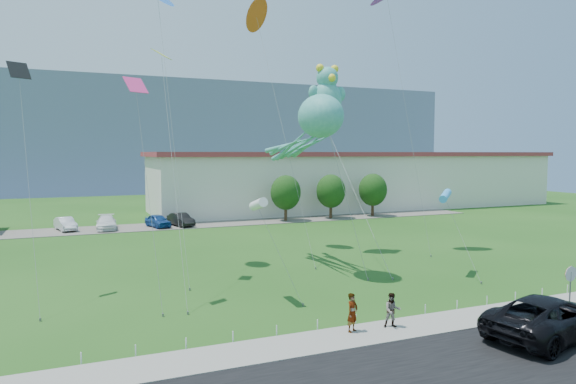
{
  "coord_description": "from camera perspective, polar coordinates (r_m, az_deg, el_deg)",
  "views": [
    {
      "loc": [
        -13.04,
        -21.84,
        8.06
      ],
      "look_at": [
        -0.57,
        8.0,
        5.6
      ],
      "focal_mm": 32.0,
      "sensor_mm": 36.0,
      "label": 1
    }
  ],
  "objects": [
    {
      "name": "hill_ridge",
      "position": [
        142.51,
        -17.51,
        5.94
      ],
      "size": [
        160.0,
        50.0,
        25.0
      ],
      "primitive_type": "cube",
      "color": "slate",
      "rests_on": "ground"
    },
    {
      "name": "tree_near",
      "position": [
        60.59,
        -0.26,
        -0.07
      ],
      "size": [
        3.6,
        3.6,
        5.47
      ],
      "color": "#3F2B19",
      "rests_on": "ground"
    },
    {
      "name": "small_kite_pink",
      "position": [
        28.14,
        -16.28,
        8.8
      ],
      "size": [
        1.43,
        3.65,
        12.06
      ],
      "color": "#F83787",
      "rests_on": "ground"
    },
    {
      "name": "small_kite_cyan",
      "position": [
        35.32,
        17.11,
        -0.44
      ],
      "size": [
        0.73,
        4.16,
        5.7
      ],
      "color": "#36A3F6",
      "rests_on": "ground"
    },
    {
      "name": "small_kite_blue",
      "position": [
        38.82,
        -14.21,
        19.8
      ],
      "size": [
        1.8,
        8.33,
        19.67
      ],
      "color": "blue",
      "rests_on": "ground"
    },
    {
      "name": "small_kite_yellow",
      "position": [
        32.69,
        -13.58,
        11.74
      ],
      "size": [
        1.29,
        8.63,
        14.63
      ],
      "color": "#C7D632",
      "rests_on": "ground"
    },
    {
      "name": "pedestrian_right",
      "position": [
        24.51,
        11.52,
        -12.75
      ],
      "size": [
        0.93,
        0.83,
        1.59
      ],
      "primitive_type": "imported",
      "rotation": [
        0.0,
        0.0,
        -0.36
      ],
      "color": "gray",
      "rests_on": "sidewalk"
    },
    {
      "name": "suv",
      "position": [
        25.5,
        27.08,
        -12.27
      ],
      "size": [
        7.05,
        4.25,
        1.83
      ],
      "primitive_type": "imported",
      "rotation": [
        0.0,
        0.0,
        1.76
      ],
      "color": "black",
      "rests_on": "road"
    },
    {
      "name": "small_kite_orange",
      "position": [
        44.67,
        -3.37,
        18.45
      ],
      "size": [
        1.91,
        10.19,
        20.17
      ],
      "color": "#EC511A",
      "rests_on": "ground"
    },
    {
      "name": "parked_car_silver",
      "position": [
        57.96,
        -23.49,
        -3.27
      ],
      "size": [
        2.44,
        4.36,
        1.36
      ],
      "primitive_type": "imported",
      "rotation": [
        0.0,
        0.0,
        0.26
      ],
      "color": "silver",
      "rests_on": "parking_strip"
    },
    {
      "name": "small_kite_purple",
      "position": [
        44.91,
        11.05,
        20.16
      ],
      "size": [
        2.6,
        4.86,
        21.61
      ],
      "color": "purple",
      "rests_on": "ground"
    },
    {
      "name": "rope_fence",
      "position": [
        25.56,
        9.53,
        -13.51
      ],
      "size": [
        26.05,
        0.05,
        0.5
      ],
      "color": "white",
      "rests_on": "ground"
    },
    {
      "name": "tree_mid",
      "position": [
        63.12,
        4.79,
        0.09
      ],
      "size": [
        3.6,
        3.6,
        5.47
      ],
      "color": "#3F2B19",
      "rests_on": "ground"
    },
    {
      "name": "sidewalk",
      "position": [
        24.47,
        11.39,
        -14.85
      ],
      "size": [
        80.0,
        2.5,
        0.1
      ],
      "primitive_type": "cube",
      "color": "gray",
      "rests_on": "ground"
    },
    {
      "name": "parked_car_white",
      "position": [
        57.28,
        -19.54,
        -3.22
      ],
      "size": [
        2.24,
        4.94,
        1.4
      ],
      "primitive_type": "imported",
      "rotation": [
        0.0,
        0.0,
        -0.06
      ],
      "color": "white",
      "rests_on": "parking_strip"
    },
    {
      "name": "parked_car_black",
      "position": [
        57.67,
        -11.82,
        -3.01
      ],
      "size": [
        2.53,
        4.52,
        1.41
      ],
      "primitive_type": "imported",
      "rotation": [
        0.0,
        0.0,
        0.26
      ],
      "color": "black",
      "rests_on": "parking_strip"
    },
    {
      "name": "parked_car_blue",
      "position": [
        57.34,
        -14.26,
        -3.11
      ],
      "size": [
        2.66,
        4.33,
        1.38
      ],
      "primitive_type": "imported",
      "rotation": [
        0.0,
        0.0,
        0.27
      ],
      "color": "navy",
      "rests_on": "parking_strip"
    },
    {
      "name": "small_kite_white",
      "position": [
        27.47,
        -3.29,
        -1.43
      ],
      "size": [
        2.2,
        2.85,
        5.77
      ],
      "color": "white",
      "rests_on": "ground"
    },
    {
      "name": "warehouse",
      "position": [
        76.65,
        7.98,
        1.37
      ],
      "size": [
        61.0,
        15.0,
        8.2
      ],
      "color": "beige",
      "rests_on": "ground"
    },
    {
      "name": "pedestrian_left",
      "position": [
        23.65,
        7.17,
        -13.14
      ],
      "size": [
        0.75,
        0.65,
        1.74
      ],
      "primitive_type": "imported",
      "rotation": [
        0.0,
        0.0,
        0.45
      ],
      "color": "gray",
      "rests_on": "sidewalk"
    },
    {
      "name": "parking_strip",
      "position": [
        58.87,
        -9.68,
        -3.55
      ],
      "size": [
        70.0,
        6.0,
        0.06
      ],
      "primitive_type": "cube",
      "color": "#59544C",
      "rests_on": "ground"
    },
    {
      "name": "stop_sign",
      "position": [
        29.29,
        28.89,
        -8.41
      ],
      "size": [
        0.8,
        0.07,
        2.5
      ],
      "color": "slate",
      "rests_on": "ground"
    },
    {
      "name": "small_kite_black",
      "position": [
        31.79,
        -27.54,
        9.36
      ],
      "size": [
        1.64,
        6.08,
        13.05
      ],
      "color": "black",
      "rests_on": "ground"
    },
    {
      "name": "teddy_bear_kite",
      "position": [
        41.88,
        4.39,
        10.65
      ],
      "size": [
        3.26,
        11.13,
        15.12
      ],
      "color": "teal",
      "rests_on": "ground"
    },
    {
      "name": "tree_far",
      "position": [
        66.09,
        9.41,
        0.24
      ],
      "size": [
        3.6,
        3.6,
        5.47
      ],
      "color": "#3F2B19",
      "rests_on": "ground"
    },
    {
      "name": "octopus_kite",
      "position": [
        34.14,
        2.73,
        7.09
      ],
      "size": [
        3.81,
        8.76,
        11.8
      ],
      "color": "teal",
      "rests_on": "ground"
    },
    {
      "name": "ground",
      "position": [
        26.69,
        7.99,
        -13.28
      ],
      "size": [
        160.0,
        160.0,
        0.0
      ],
      "primitive_type": "plane",
      "color": "#1D4A14",
      "rests_on": "ground"
    },
    {
      "name": "road",
      "position": [
        20.65,
        20.04,
        -18.81
      ],
      "size": [
        80.0,
        8.0,
        0.06
      ],
      "primitive_type": "cube",
      "color": "black",
      "rests_on": "ground"
    }
  ]
}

